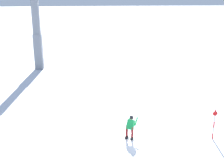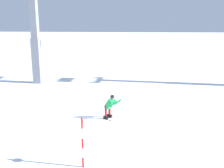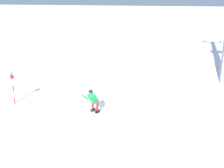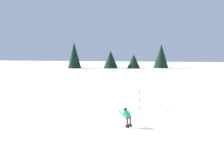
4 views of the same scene
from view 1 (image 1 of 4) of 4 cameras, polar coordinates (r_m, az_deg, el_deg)
name	(u,v)px [view 1 (image 1 of 4)]	position (r m, az deg, el deg)	size (l,w,h in m)	color
ground_plane	(144,143)	(18.03, 6.20, -11.30)	(260.00, 260.00, 0.00)	white
skier_carving_main	(131,126)	(18.17, 3.60, -8.08)	(1.70, 1.29, 1.55)	white
lift_tower_far	(36,24)	(33.67, -14.43, 11.25)	(0.90, 2.53, 12.34)	gray
trail_marker_pole	(214,123)	(18.93, 19.13, -7.19)	(0.07, 0.28, 1.94)	red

